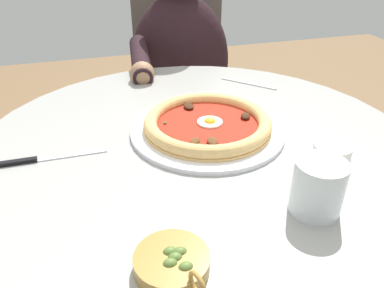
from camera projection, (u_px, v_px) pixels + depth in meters
name	position (u px, v px, depth m)	size (l,w,h in m)	color
dining_table	(196.00, 200.00, 0.87)	(0.92, 0.92, 0.75)	#999993
pizza_on_plate	(207.00, 125.00, 0.81)	(0.33, 0.33, 0.04)	white
water_glass	(317.00, 190.00, 0.58)	(0.08, 0.08, 0.09)	silver
steak_knife	(34.00, 160.00, 0.72)	(0.21, 0.01, 0.01)	silver
ramekin_capers	(332.00, 151.00, 0.72)	(0.07, 0.07, 0.03)	white
olive_pan	(173.00, 263.00, 0.49)	(0.10, 0.12, 0.05)	olive
fork_utensil	(248.00, 83.00, 1.05)	(0.12, 0.13, 0.00)	#BCBCC1
diner_person	(181.00, 115.00, 1.48)	(0.41, 0.49, 1.10)	#282833
cafe_chair_diner	(179.00, 87.00, 1.58)	(0.47, 0.47, 0.89)	#504A45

